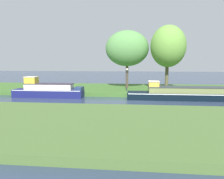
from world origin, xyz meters
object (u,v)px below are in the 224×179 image
at_px(black_barge, 181,94).
at_px(willow_tree_centre, 168,46).
at_px(lamp_post, 127,77).
at_px(willow_tree_left, 127,48).
at_px(mooring_post_near, 173,90).
at_px(navy_narrowboat, 48,91).

height_order(black_barge, willow_tree_centre, willow_tree_centre).
height_order(willow_tree_centre, lamp_post, willow_tree_centre).
xyz_separation_m(willow_tree_left, mooring_post_near, (4.95, -4.14, -4.55)).
xyz_separation_m(navy_narrowboat, willow_tree_centre, (12.84, 4.43, 4.76)).
height_order(black_barge, willow_tree_left, willow_tree_left).
bearing_deg(navy_narrowboat, willow_tree_centre, 19.05).
xyz_separation_m(navy_narrowboat, willow_tree_left, (8.04, 5.36, 4.60)).
bearing_deg(lamp_post, mooring_post_near, -17.24).
height_order(navy_narrowboat, willow_tree_centre, willow_tree_centre).
bearing_deg(navy_narrowboat, mooring_post_near, 5.34).
distance_m(black_barge, mooring_post_near, 1.39).
xyz_separation_m(black_barge, willow_tree_centre, (-0.82, 4.43, 4.87)).
xyz_separation_m(willow_tree_left, willow_tree_centre, (4.80, -0.93, 0.16)).
distance_m(navy_narrowboat, willow_tree_centre, 14.40).
xyz_separation_m(black_barge, mooring_post_near, (-0.66, 1.22, 0.16)).
bearing_deg(navy_narrowboat, willow_tree_left, 33.68).
distance_m(willow_tree_left, lamp_post, 4.20).
bearing_deg(lamp_post, willow_tree_centre, 20.20).
relative_size(black_barge, navy_narrowboat, 1.40).
relative_size(black_barge, willow_tree_centre, 1.37).
height_order(black_barge, mooring_post_near, black_barge).
xyz_separation_m(black_barge, navy_narrowboat, (-13.66, -0.00, 0.11)).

